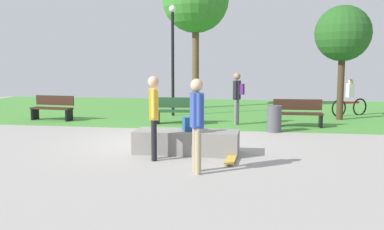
{
  "coord_description": "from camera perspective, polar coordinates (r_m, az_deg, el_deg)",
  "views": [
    {
      "loc": [
        2.72,
        -10.88,
        2.06
      ],
      "look_at": [
        0.93,
        -0.6,
        0.81
      ],
      "focal_mm": 39.4,
      "sensor_mm": 36.0,
      "label": 1
    }
  ],
  "objects": [
    {
      "name": "cyclist_on_bicycle",
      "position": [
        18.21,
        20.57,
        1.9
      ],
      "size": [
        1.55,
        1.05,
        1.52
      ],
      "color": "black",
      "rests_on": "ground_plane"
    },
    {
      "name": "trash_bin",
      "position": [
        13.18,
        11.06,
        -0.51
      ],
      "size": [
        0.45,
        0.45,
        0.81
      ],
      "primitive_type": "cylinder",
      "color": "#4C4C51",
      "rests_on": "ground_plane"
    },
    {
      "name": "pedestrian_with_backpack",
      "position": [
        14.53,
        6.18,
        2.91
      ],
      "size": [
        0.38,
        0.42,
        1.79
      ],
      "color": "slate",
      "rests_on": "ground_plane"
    },
    {
      "name": "tree_slender_maple",
      "position": [
        16.73,
        19.74,
        10.25
      ],
      "size": [
        2.05,
        2.05,
        4.23
      ],
      "color": "#42301E",
      "rests_on": "grass_lawn"
    },
    {
      "name": "grass_lawn",
      "position": [
        19.27,
        1.72,
        0.7
      ],
      "size": [
        26.6,
        11.82,
        0.01
      ],
      "primitive_type": "cube",
      "color": "#478C38",
      "rests_on": "ground_plane"
    },
    {
      "name": "park_bench_far_left",
      "position": [
        16.53,
        -18.34,
        1.0
      ],
      "size": [
        1.64,
        0.65,
        0.91
      ],
      "color": "#331E14",
      "rests_on": "ground_plane"
    },
    {
      "name": "skater_watching",
      "position": [
        7.94,
        0.65,
        -0.38
      ],
      "size": [
        0.31,
        0.4,
        1.8
      ],
      "color": "tan",
      "rests_on": "ground_plane"
    },
    {
      "name": "park_bench_near_lamppost",
      "position": [
        14.44,
        14.12,
        0.34
      ],
      "size": [
        1.61,
        0.51,
        0.91
      ],
      "color": "#331E14",
      "rests_on": "ground_plane"
    },
    {
      "name": "skater_performing_trick",
      "position": [
        9.1,
        -5.21,
        0.59
      ],
      "size": [
        0.28,
        0.42,
        1.82
      ],
      "color": "black",
      "rests_on": "ground_plane"
    },
    {
      "name": "lamp_post",
      "position": [
        17.05,
        -2.63,
        8.83
      ],
      "size": [
        0.28,
        0.28,
        4.39
      ],
      "color": "black",
      "rests_on": "ground_plane"
    },
    {
      "name": "concrete_ledge",
      "position": [
        9.87,
        -0.74,
        -3.66
      ],
      "size": [
        2.42,
        0.87,
        0.53
      ],
      "primitive_type": "cube",
      "color": "gray",
      "rests_on": "ground_plane"
    },
    {
      "name": "park_bench_near_path",
      "position": [
        14.77,
        -1.78,
        0.69
      ],
      "size": [
        1.64,
        0.62,
        0.91
      ],
      "color": "#1E4223",
      "rests_on": "ground_plane"
    },
    {
      "name": "ground_plane",
      "position": [
        11.4,
        -4.08,
        -3.61
      ],
      "size": [
        28.0,
        28.0,
        0.0
      ],
      "primitive_type": "plane",
      "color": "#9E9993"
    },
    {
      "name": "skateboard_by_ledge",
      "position": [
        8.98,
        5.24,
        -6.05
      ],
      "size": [
        0.22,
        0.8,
        0.08
      ],
      "color": "gold",
      "rests_on": "ground_plane"
    },
    {
      "name": "tree_young_birch",
      "position": [
        20.3,
        0.49,
        15.31
      ],
      "size": [
        3.12,
        3.12,
        6.66
      ],
      "color": "brown",
      "rests_on": "grass_lawn"
    },
    {
      "name": "backpack_on_ledge",
      "position": [
        9.78,
        -0.57,
        -1.22
      ],
      "size": [
        0.31,
        0.34,
        0.32
      ],
      "primitive_type": "cube",
      "rotation": [
        0.0,
        0.0,
        5.18
      ],
      "color": "#1E4C8C",
      "rests_on": "concrete_ledge"
    }
  ]
}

